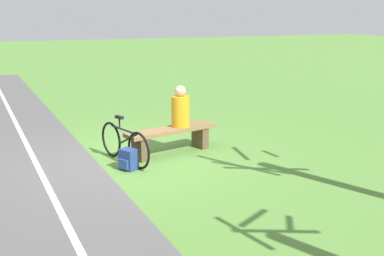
% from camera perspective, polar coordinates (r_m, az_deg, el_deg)
% --- Properties ---
extents(ground_plane, '(80.00, 80.00, 0.00)m').
position_cam_1_polar(ground_plane, '(8.98, -8.26, -4.02)').
color(ground_plane, '#548438').
extents(bench, '(1.97, 0.88, 0.52)m').
position_cam_1_polar(bench, '(9.30, -2.54, -0.93)').
color(bench, brown).
rests_on(bench, ground_plane).
extents(person_seated, '(0.44, 0.44, 0.82)m').
position_cam_1_polar(person_seated, '(9.31, -1.41, 2.32)').
color(person_seated, orange).
rests_on(person_seated, bench).
extents(bicycle, '(0.52, 1.60, 0.87)m').
position_cam_1_polar(bicycle, '(8.81, -8.21, -1.89)').
color(bicycle, black).
rests_on(bicycle, ground_plane).
extents(backpack, '(0.35, 0.36, 0.38)m').
position_cam_1_polar(backpack, '(8.45, -7.74, -3.82)').
color(backpack, navy).
rests_on(backpack, ground_plane).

